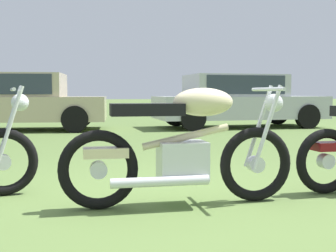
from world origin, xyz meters
TOP-DOWN VIEW (x-y plane):
  - ground_plane at (0.00, 0.00)m, footprint 120.00×120.00m
  - motorcycle_cream at (0.07, -0.30)m, footprint 2.01×0.64m
  - car_beige at (-2.75, 7.61)m, footprint 4.05×1.99m
  - car_silver at (2.88, 7.80)m, footprint 4.74×2.31m

SIDE VIEW (x-z plane):
  - ground_plane at x=0.00m, z-range 0.00..0.00m
  - motorcycle_cream at x=0.07m, z-range -0.02..1.00m
  - car_beige at x=-2.75m, z-range 0.08..1.51m
  - car_silver at x=2.88m, z-range 0.08..1.51m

